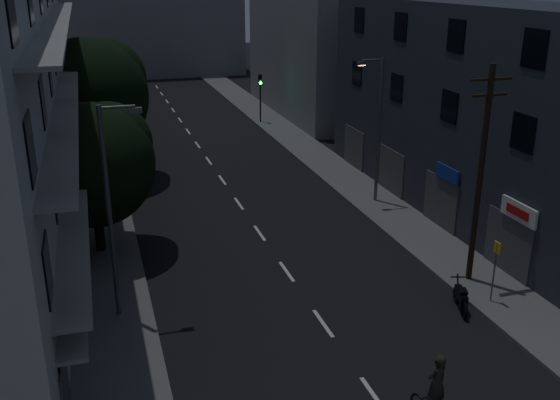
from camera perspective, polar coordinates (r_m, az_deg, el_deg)
ground at (r=40.14m, az=-5.45°, el=2.05°), size 160.00×160.00×0.00m
sidewalk_left at (r=39.41m, az=-16.18°, el=1.09°), size 3.00×90.00×0.15m
sidewalk_right at (r=42.17m, az=4.58°, el=3.07°), size 3.00×90.00×0.15m
lane_markings at (r=46.02m, az=-7.06°, el=4.34°), size 0.15×60.50×0.01m
building_right at (r=33.56m, az=19.07°, el=7.19°), size 6.19×28.00×11.00m
building_far_left at (r=60.78m, az=-21.99°, el=14.55°), size 6.00×20.00×16.00m
building_far_right at (r=58.14m, az=2.72°, el=14.24°), size 6.00×20.00×13.00m
building_far_end at (r=83.12m, az=-12.20°, el=14.53°), size 24.00×8.00×10.00m
tree_near at (r=29.07m, az=-16.72°, el=3.51°), size 5.61×5.61×6.92m
tree_mid at (r=39.73m, az=-16.95°, el=9.41°), size 7.08×7.08×8.71m
tree_far at (r=46.22m, az=-16.92°, el=10.02°), size 6.22×6.22×7.69m
traffic_signal_far_right at (r=54.19m, az=-1.82°, el=10.21°), size 0.28×0.37×4.10m
traffic_signal_far_left at (r=52.77m, az=-15.74°, el=9.21°), size 0.28×0.37×4.10m
street_lamp_left_near at (r=23.00m, az=-15.13°, el=-0.32°), size 1.51×0.25×8.00m
street_lamp_right at (r=34.66m, az=8.89°, el=6.90°), size 1.51×0.25×8.00m
street_lamp_left_far at (r=42.25m, az=-16.40°, el=8.68°), size 1.51×0.25×8.00m
utility_pole at (r=26.10m, az=17.86°, el=2.44°), size 1.80×0.24×9.00m
bus_stop_sign at (r=25.53m, az=19.11°, el=-5.27°), size 0.06×0.35×2.52m
motorcycle at (r=25.38m, az=16.20°, el=-8.62°), size 0.84×1.88×1.25m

